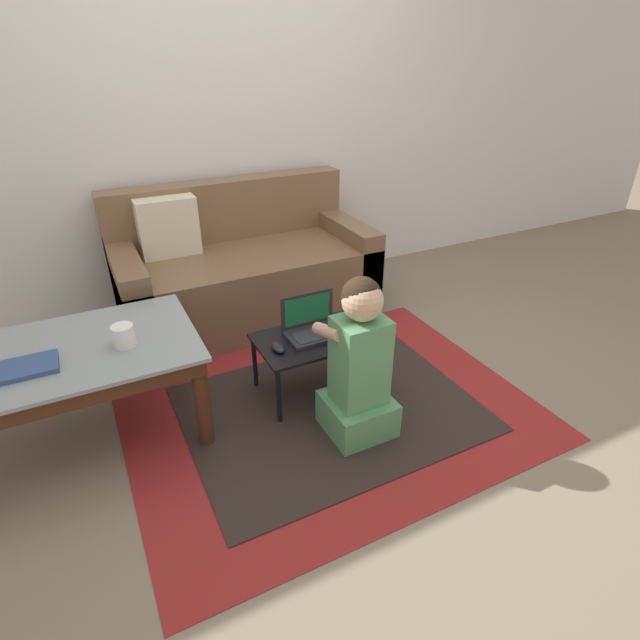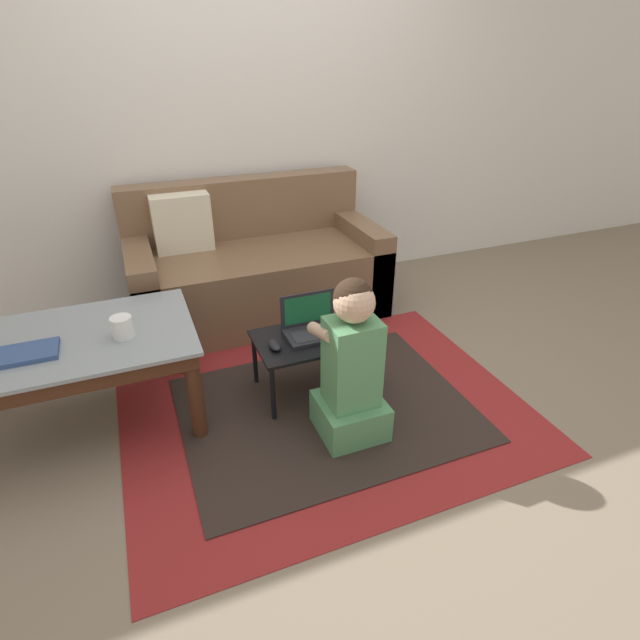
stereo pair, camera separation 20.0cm
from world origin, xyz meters
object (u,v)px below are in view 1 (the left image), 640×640
(laptop, at_px, (313,328))
(book_on_table, at_px, (26,367))
(coffee_table, at_px, (71,364))
(laptop_desk, at_px, (313,343))
(couch, at_px, (244,272))
(person_seated, at_px, (359,366))
(cup_on_table, at_px, (124,336))
(computer_mouse, at_px, (278,347))

(laptop, xyz_separation_m, book_on_table, (-1.27, 0.03, 0.13))
(coffee_table, relative_size, laptop_desk, 1.86)
(couch, height_order, laptop_desk, couch)
(coffee_table, relative_size, laptop, 3.68)
(couch, xyz_separation_m, person_seated, (0.07, -1.38, 0.06))
(coffee_table, relative_size, book_on_table, 4.60)
(cup_on_table, bearing_deg, person_seated, -25.87)
(couch, relative_size, person_seated, 2.03)
(couch, bearing_deg, cup_on_table, -132.38)
(cup_on_table, bearing_deg, laptop, -2.77)
(laptop, relative_size, computer_mouse, 2.70)
(cup_on_table, bearing_deg, computer_mouse, -8.59)
(coffee_table, bearing_deg, book_on_table, -149.63)
(computer_mouse, distance_m, cup_on_table, 0.70)
(laptop_desk, height_order, computer_mouse, computer_mouse)
(coffee_table, bearing_deg, laptop_desk, -7.55)
(book_on_table, bearing_deg, computer_mouse, -4.84)
(laptop_desk, bearing_deg, person_seated, -83.10)
(laptop_desk, bearing_deg, computer_mouse, -171.78)
(couch, bearing_deg, computer_mouse, -100.01)
(laptop, xyz_separation_m, cup_on_table, (-0.89, 0.04, 0.17))
(laptop_desk, xyz_separation_m, cup_on_table, (-0.88, 0.07, 0.24))
(coffee_table, bearing_deg, person_seated, -24.37)
(computer_mouse, relative_size, cup_on_table, 1.11)
(couch, height_order, coffee_table, couch)
(couch, xyz_separation_m, computer_mouse, (-0.18, -1.03, 0.04))
(coffee_table, height_order, laptop, laptop)
(coffee_table, height_order, computer_mouse, coffee_table)
(cup_on_table, xyz_separation_m, book_on_table, (-0.38, -0.01, -0.04))
(couch, distance_m, computer_mouse, 1.05)
(laptop, bearing_deg, book_on_table, 178.60)
(computer_mouse, xyz_separation_m, book_on_table, (-1.05, 0.09, 0.15))
(laptop_desk, xyz_separation_m, book_on_table, (-1.26, 0.06, 0.20))
(computer_mouse, distance_m, person_seated, 0.43)
(laptop_desk, height_order, laptop, laptop)
(coffee_table, bearing_deg, computer_mouse, -11.11)
(laptop_desk, bearing_deg, coffee_table, 172.45)
(couch, height_order, book_on_table, couch)
(couch, xyz_separation_m, laptop_desk, (0.03, -1.00, -0.01))
(laptop, height_order, book_on_table, laptop)
(person_seated, height_order, cup_on_table, person_seated)
(couch, xyz_separation_m, cup_on_table, (-0.85, -0.93, 0.23))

